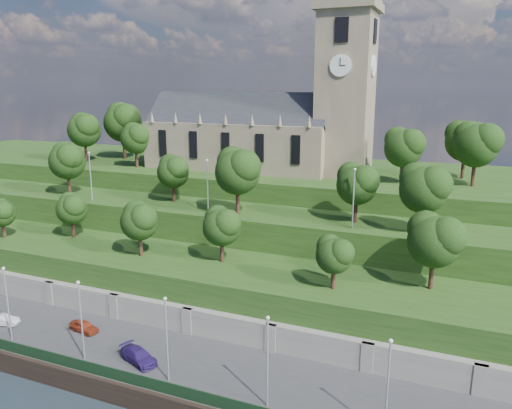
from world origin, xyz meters
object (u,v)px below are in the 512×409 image
at_px(church, 267,126).
at_px(car_middle, 3,320).
at_px(car_left, 84,326).
at_px(car_right, 139,356).

bearing_deg(church, car_middle, -112.01).
xyz_separation_m(church, car_left, (-6.82, -38.91, -19.89)).
relative_size(car_left, car_right, 0.78).
xyz_separation_m(church, car_middle, (-16.69, -41.27, -19.91)).
bearing_deg(car_middle, car_right, -107.19).
xyz_separation_m(car_left, car_middle, (-9.87, -2.36, -0.01)).
xyz_separation_m(church, car_right, (2.71, -41.90, -19.84)).
xyz_separation_m(car_left, car_right, (9.53, -2.99, 0.05)).
relative_size(church, car_middle, 10.32).
height_order(church, car_right, church).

